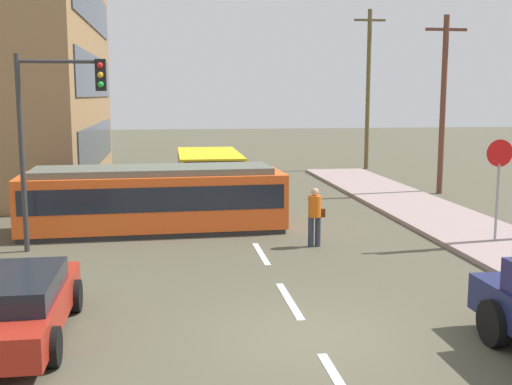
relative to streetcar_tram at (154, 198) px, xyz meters
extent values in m
plane|color=#504C3B|center=(2.89, 0.60, -1.05)|extent=(120.00, 120.00, 0.00)
cube|color=gray|center=(9.69, -3.40, -0.98)|extent=(3.20, 36.00, 0.14)
cube|color=silver|center=(2.89, -7.40, -1.04)|extent=(0.16, 2.40, 0.01)
cube|color=silver|center=(2.89, -3.40, -1.04)|extent=(0.16, 2.40, 0.01)
cube|color=silver|center=(2.89, 6.00, -1.04)|extent=(0.16, 2.40, 0.01)
cube|color=silver|center=(2.89, 12.00, -1.04)|extent=(0.16, 2.40, 0.01)
cube|color=#2D3847|center=(-2.85, 11.49, 0.87)|extent=(0.06, 13.97, 1.92)
cube|color=#2D3847|center=(-2.85, 11.49, 4.07)|extent=(0.06, 13.97, 1.92)
cube|color=#2D3847|center=(-2.85, 11.49, 7.27)|extent=(0.06, 13.97, 1.92)
cube|color=#ED581E|center=(0.00, 0.00, -0.06)|extent=(8.18, 2.79, 1.67)
cube|color=#2D2D2D|center=(0.00, 0.00, -0.97)|extent=(8.02, 2.66, 0.15)
cube|color=#5D6254|center=(0.00, 0.00, 0.88)|extent=(7.36, 2.39, 0.20)
cube|color=#1E232D|center=(0.00, 0.00, 0.14)|extent=(7.86, 2.82, 0.74)
cube|color=yellow|center=(2.17, 6.45, 0.04)|extent=(2.53, 5.75, 1.58)
cube|color=black|center=(2.15, 3.63, 0.28)|extent=(2.25, 0.13, 0.95)
cube|color=black|center=(2.17, 6.45, 0.33)|extent=(2.56, 4.89, 0.63)
cylinder|color=black|center=(2.16, 4.62, -0.60)|extent=(2.55, 0.91, 0.90)
cylinder|color=black|center=(2.17, 8.29, -0.60)|extent=(2.55, 0.91, 0.90)
cylinder|color=#2D3243|center=(4.40, -2.77, -0.62)|extent=(0.16, 0.16, 0.85)
cylinder|color=#2D3243|center=(4.60, -2.77, -0.62)|extent=(0.16, 0.16, 0.85)
cylinder|color=#DD5E12|center=(4.50, -2.77, 0.10)|extent=(0.36, 0.36, 0.60)
sphere|color=tan|center=(4.50, -2.77, 0.51)|extent=(0.22, 0.22, 0.22)
cube|color=#4F2A10|center=(4.72, -2.72, -0.10)|extent=(0.22, 0.15, 0.24)
cylinder|color=black|center=(5.89, -10.24, -0.65)|extent=(0.28, 0.80, 0.80)
cube|color=#AA2619|center=(-2.32, -8.76, -0.53)|extent=(1.81, 4.33, 0.55)
cube|color=black|center=(-2.32, -8.91, -0.06)|extent=(1.66, 2.38, 0.40)
cylinder|color=black|center=(-1.42, -7.46, -0.73)|extent=(0.22, 0.64, 0.64)
cylinder|color=black|center=(-1.42, -10.06, -0.73)|extent=(0.22, 0.64, 0.64)
cube|color=navy|center=(-2.01, 4.00, -0.53)|extent=(1.77, 4.54, 0.55)
cube|color=black|center=(-2.02, 3.85, -0.06)|extent=(1.62, 2.50, 0.40)
cylinder|color=black|center=(-2.88, 5.37, -0.73)|extent=(0.22, 0.64, 0.64)
cylinder|color=black|center=(-1.13, 5.36, -0.73)|extent=(0.22, 0.64, 0.64)
cylinder|color=black|center=(-2.90, 2.64, -0.73)|extent=(0.22, 0.64, 0.64)
cylinder|color=black|center=(-1.15, 2.63, -0.73)|extent=(0.22, 0.64, 0.64)
cylinder|color=gray|center=(9.58, -3.43, 0.19)|extent=(0.07, 0.07, 2.20)
cylinder|color=red|center=(9.58, -3.43, 1.59)|extent=(0.76, 0.04, 0.76)
cylinder|color=#333333|center=(-3.42, -2.23, 1.61)|extent=(0.14, 0.14, 5.31)
cylinder|color=#333333|center=(-2.35, -2.23, 4.07)|extent=(2.14, 0.10, 0.10)
cube|color=black|center=(-1.28, -2.23, 3.72)|extent=(0.28, 0.24, 0.84)
sphere|color=red|center=(-1.28, -2.36, 3.97)|extent=(0.16, 0.16, 0.16)
sphere|color=gold|center=(-1.28, -2.36, 3.72)|extent=(0.16, 0.16, 0.16)
sphere|color=green|center=(-1.28, -2.36, 3.47)|extent=(0.16, 0.16, 0.16)
cylinder|color=brown|center=(12.12, 6.04, 2.73)|extent=(0.24, 0.24, 7.55)
cube|color=brown|center=(12.12, 6.04, 5.90)|extent=(1.80, 0.12, 0.12)
cylinder|color=brown|center=(11.90, 15.62, 3.45)|extent=(0.24, 0.24, 9.00)
cube|color=brown|center=(11.90, 15.62, 7.35)|extent=(1.80, 0.12, 0.12)
camera|label=1|loc=(0.42, -19.93, 3.19)|focal=44.73mm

